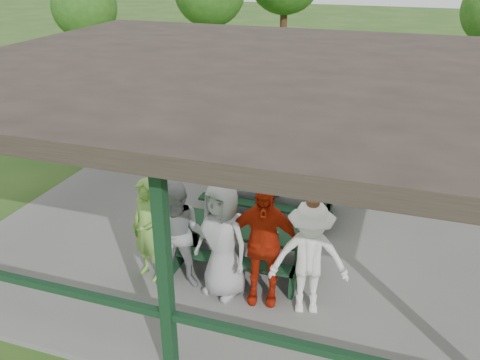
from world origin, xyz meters
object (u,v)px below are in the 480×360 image
(spectator_blue, at_px, (209,137))
(pickup_truck, at_px, (411,89))
(contestant_grey_left, at_px, (180,237))
(contestant_green, at_px, (148,230))
(picnic_table_far, at_px, (271,192))
(contestant_grey_mid, at_px, (222,240))
(spectator_grey, at_px, (358,172))
(contestant_red, at_px, (262,244))
(spectator_lblue, at_px, (270,158))
(contestant_white_fedora, at_px, (309,259))
(farm_trailer, at_px, (271,96))
(picnic_table_near, at_px, (242,241))

(spectator_blue, xyz_separation_m, pickup_truck, (4.39, 7.04, -0.21))
(contestant_grey_left, bearing_deg, contestant_green, 160.13)
(picnic_table_far, distance_m, contestant_green, 3.11)
(contestant_grey_mid, height_order, spectator_grey, contestant_grey_mid)
(contestant_green, bearing_deg, spectator_grey, 70.47)
(picnic_table_far, distance_m, contestant_red, 2.91)
(contestant_green, xyz_separation_m, spectator_grey, (2.89, 3.80, -0.15))
(picnic_table_far, relative_size, spectator_lblue, 1.58)
(spectator_grey, bearing_deg, contestant_white_fedora, 81.39)
(farm_trailer, bearing_deg, picnic_table_near, -81.20)
(picnic_table_near, height_order, contestant_grey_mid, contestant_grey_mid)
(picnic_table_far, height_order, contestant_grey_left, contestant_grey_left)
(spectator_lblue, distance_m, spectator_grey, 1.89)
(spectator_grey, bearing_deg, picnic_table_near, 57.64)
(picnic_table_far, bearing_deg, contestant_grey_mid, -89.96)
(contestant_grey_mid, relative_size, pickup_truck, 0.32)
(contestant_red, distance_m, contestant_white_fedora, 0.73)
(spectator_lblue, relative_size, farm_trailer, 0.48)
(contestant_white_fedora, distance_m, spectator_blue, 5.41)
(spectator_lblue, bearing_deg, picnic_table_near, 101.87)
(picnic_table_near, bearing_deg, spectator_grey, 62.40)
(spectator_lblue, distance_m, pickup_truck, 8.08)
(contestant_red, height_order, farm_trailer, contestant_red)
(contestant_grey_mid, xyz_separation_m, farm_trailer, (-1.95, 9.85, -0.46))
(picnic_table_near, height_order, picnic_table_far, same)
(spectator_grey, bearing_deg, contestant_grey_mid, 62.47)
(contestant_red, xyz_separation_m, spectator_grey, (0.98, 3.78, -0.26))
(spectator_blue, bearing_deg, contestant_white_fedora, 139.25)
(contestant_white_fedora, bearing_deg, pickup_truck, 70.32)
(picnic_table_far, xyz_separation_m, pickup_truck, (2.44, 8.50, 0.25))
(picnic_table_far, distance_m, contestant_grey_left, 2.99)
(spectator_lblue, bearing_deg, contestant_white_fedora, 119.13)
(contestant_grey_mid, xyz_separation_m, spectator_grey, (1.60, 3.82, -0.23))
(contestant_grey_mid, distance_m, spectator_grey, 4.15)
(spectator_blue, xyz_separation_m, farm_trailer, (0.01, 5.56, -0.44))
(farm_trailer, bearing_deg, contestant_white_fedora, -75.15)
(contestant_grey_mid, relative_size, spectator_lblue, 1.14)
(spectator_grey, height_order, farm_trailer, spectator_grey)
(contestant_green, distance_m, contestant_grey_mid, 1.29)
(spectator_grey, xyz_separation_m, pickup_truck, (0.84, 7.51, 0.00))
(contestant_green, relative_size, contestant_red, 0.89)
(picnic_table_near, relative_size, contestant_grey_left, 1.33)
(contestant_grey_mid, distance_m, pickup_truck, 11.59)
(picnic_table_far, height_order, contestant_white_fedora, contestant_white_fedora)
(spectator_lblue, xyz_separation_m, pickup_truck, (2.72, 7.61, -0.11))
(contestant_green, distance_m, pickup_truck, 11.91)
(picnic_table_near, xyz_separation_m, spectator_blue, (-1.99, 3.45, 0.47))
(contestant_white_fedora, bearing_deg, contestant_green, 165.27)
(picnic_table_far, xyz_separation_m, contestant_grey_mid, (0.00, -2.83, 0.48))
(spectator_lblue, bearing_deg, contestant_grey_mid, 99.82)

